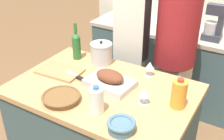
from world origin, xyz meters
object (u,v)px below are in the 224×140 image
at_px(roasting_pan, 110,80).
at_px(wine_glass_right, 150,66).
at_px(knife_chef, 76,75).
at_px(person_cook_aproned, 131,44).
at_px(condiment_bottle_short, 186,21).
at_px(juice_jug, 179,94).
at_px(person_cook_guest, 175,50).
at_px(wine_bottle_green, 76,45).
at_px(condiment_bottle_tall, 195,29).
at_px(mixing_bowl, 121,126).
at_px(milk_jug, 96,100).
at_px(wine_glass_left, 144,93).
at_px(stand_mixer, 214,26).
at_px(wicker_basket, 61,97).
at_px(stock_pot, 101,53).
at_px(cutting_board, 60,71).

bearing_deg(roasting_pan, wine_glass_right, 56.97).
bearing_deg(knife_chef, person_cook_aproned, 84.05).
xyz_separation_m(condiment_bottle_short, person_cook_aproned, (-0.27, -0.77, -0.04)).
distance_m(juice_jug, person_cook_guest, 0.81).
relative_size(wine_bottle_green, condiment_bottle_tall, 1.69).
height_order(roasting_pan, wine_glass_right, roasting_pan).
distance_m(wine_bottle_green, wine_glass_right, 0.64).
xyz_separation_m(mixing_bowl, condiment_bottle_short, (-0.22, 1.84, 0.02)).
height_order(wine_glass_right, condiment_bottle_tall, condiment_bottle_tall).
xyz_separation_m(milk_jug, wine_glass_left, (0.21, 0.23, -0.01)).
relative_size(juice_jug, condiment_bottle_short, 0.99).
distance_m(stand_mixer, person_cook_guest, 0.58).
relative_size(wicker_basket, stand_mixer, 0.70).
bearing_deg(wine_glass_left, stand_mixer, 85.75).
height_order(wine_glass_left, person_cook_guest, person_cook_guest).
bearing_deg(stand_mixer, wine_glass_left, -94.25).
bearing_deg(mixing_bowl, wine_bottle_green, 141.46).
bearing_deg(wine_bottle_green, milk_jug, -44.22).
height_order(wine_bottle_green, stand_mixer, stand_mixer).
xyz_separation_m(wine_glass_left, condiment_bottle_short, (-0.22, 1.54, -0.02)).
distance_m(roasting_pan, wine_bottle_green, 0.52).
bearing_deg(wine_glass_left, person_cook_guest, 95.89).
bearing_deg(milk_jug, stock_pot, 119.86).
bearing_deg(condiment_bottle_short, knife_chef, -103.00).
bearing_deg(mixing_bowl, stock_pot, 130.06).
xyz_separation_m(wine_glass_left, person_cook_guest, (-0.09, 0.83, -0.06)).
relative_size(wicker_basket, stock_pot, 1.30).
height_order(wine_bottle_green, person_cook_guest, person_cook_guest).
relative_size(condiment_bottle_tall, person_cook_aproned, 0.11).
xyz_separation_m(stock_pot, wine_glass_right, (0.42, 0.01, -0.01)).
bearing_deg(wine_glass_left, stock_pot, 147.65).
xyz_separation_m(roasting_pan, juice_jug, (0.49, 0.01, 0.05)).
height_order(wine_bottle_green, wine_glass_left, wine_bottle_green).
height_order(roasting_pan, mixing_bowl, roasting_pan).
bearing_deg(person_cook_aproned, wine_glass_left, -73.67).
relative_size(cutting_board, wine_glass_left, 3.11).
bearing_deg(person_cook_guest, knife_chef, -101.73).
bearing_deg(milk_jug, person_cook_guest, 83.31).
bearing_deg(milk_jug, wicker_basket, -175.84).
height_order(condiment_bottle_tall, condiment_bottle_short, condiment_bottle_short).
bearing_deg(wicker_basket, condiment_bottle_tall, 76.15).
bearing_deg(condiment_bottle_short, stock_pot, -104.69).
bearing_deg(person_cook_aproned, condiment_bottle_short, 54.65).
height_order(wicker_basket, juice_jug, juice_jug).
bearing_deg(condiment_bottle_short, wine_glass_right, -85.08).
distance_m(stock_pot, person_cook_aproned, 0.44).
xyz_separation_m(wine_glass_left, condiment_bottle_tall, (-0.07, 1.37, -0.03)).
distance_m(mixing_bowl, condiment_bottle_tall, 1.67).
bearing_deg(mixing_bowl, wicker_basket, 173.37).
xyz_separation_m(condiment_bottle_tall, person_cook_guest, (-0.01, -0.54, -0.03)).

